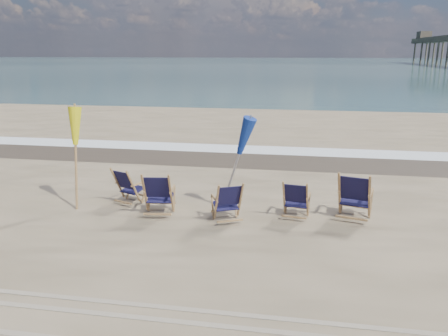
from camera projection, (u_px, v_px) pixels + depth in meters
The scene contains 11 objects.
ocean at pixel (295, 63), 130.15m from camera, with size 400.00×400.00×0.00m, color #3A5E60.
surf_foam at pixel (252, 149), 16.18m from camera, with size 200.00×1.40×0.01m, color silver.
wet_sand_strip at pixel (247, 159), 14.75m from camera, with size 200.00×2.60×0.00m, color #42362A.
tire_tracks at pixel (159, 334), 5.61m from camera, with size 80.00×1.30×0.01m, color gray, non-canonical shape.
beach_chair_0 at pixel (133, 188), 10.13m from camera, with size 0.58×0.66×0.91m, color #131133, non-canonical shape.
beach_chair_1 at pixel (171, 195), 9.47m from camera, with size 0.66×0.74×1.02m, color #131133, non-canonical shape.
beach_chair_2 at pixel (240, 201), 9.20m from camera, with size 0.59×0.66×0.92m, color #131133, non-canonical shape.
beach_chair_3 at pixel (307, 201), 9.27m from camera, with size 0.57×0.64×0.89m, color #131133, non-canonical shape.
beach_chair_4 at pixel (369, 198), 9.10m from camera, with size 0.71×0.80×1.11m, color #131133, non-canonical shape.
umbrella_yellow at pixel (73, 132), 9.74m from camera, with size 0.30×0.30×2.32m.
umbrella_blue at pixel (235, 136), 9.57m from camera, with size 0.30×0.30×2.26m.
Camera 1 is at (1.65, -7.45, 3.53)m, focal length 35.00 mm.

